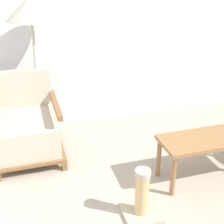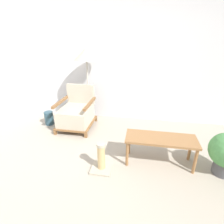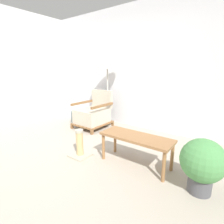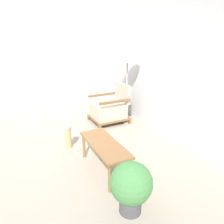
% 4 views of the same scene
% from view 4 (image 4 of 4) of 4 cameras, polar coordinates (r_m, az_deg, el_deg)
% --- Properties ---
extents(ground_plane, '(14.00, 14.00, 0.00)m').
position_cam_4_polar(ground_plane, '(3.84, -16.71, -10.48)').
color(ground_plane, '#A89E8E').
extents(wall_back, '(8.00, 0.06, 2.70)m').
position_cam_4_polar(wall_back, '(4.30, 12.36, 12.27)').
color(wall_back, silver).
rests_on(wall_back, ground_plane).
extents(wall_left, '(0.06, 8.00, 2.70)m').
position_cam_4_polar(wall_left, '(5.98, -18.05, 13.85)').
color(wall_left, silver).
rests_on(wall_left, ground_plane).
extents(armchair, '(0.67, 0.77, 0.84)m').
position_cam_4_polar(armchair, '(4.85, -0.60, 0.92)').
color(armchair, brown).
rests_on(armchair, ground_plane).
extents(floor_lamp, '(0.51, 0.51, 1.57)m').
position_cam_4_polar(floor_lamp, '(4.61, 4.07, 13.84)').
color(floor_lamp, '#B7B2A8').
rests_on(floor_lamp, ground_plane).
extents(coffee_table, '(1.01, 0.38, 0.43)m').
position_cam_4_polar(coffee_table, '(3.13, -1.95, -9.10)').
color(coffee_table, olive).
rests_on(coffee_table, ground_plane).
extents(vase, '(0.19, 0.19, 0.29)m').
position_cam_4_polar(vase, '(5.45, -3.55, 1.27)').
color(vase, '#2D4C5B').
rests_on(vase, ground_plane).
extents(potted_plant, '(0.47, 0.47, 0.62)m').
position_cam_4_polar(potted_plant, '(2.48, 4.98, -18.49)').
color(potted_plant, '#4C4C51').
rests_on(potted_plant, ground_plane).
extents(scratching_post, '(0.29, 0.29, 0.43)m').
position_cam_4_polar(scratching_post, '(3.82, -11.29, -7.42)').
color(scratching_post, '#B2A893').
rests_on(scratching_post, ground_plane).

